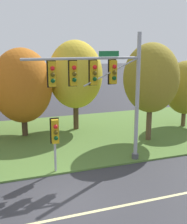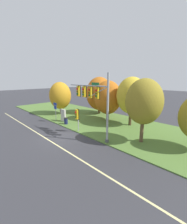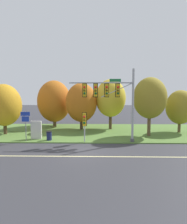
% 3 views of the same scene
% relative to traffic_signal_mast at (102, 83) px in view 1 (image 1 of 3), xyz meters
% --- Properties ---
extents(ground_plane, '(160.00, 160.00, 0.00)m').
position_rel_traffic_signal_mast_xyz_m(ground_plane, '(-2.83, -2.93, -4.64)').
color(ground_plane, '#333338').
extents(lane_stripe, '(36.00, 0.16, 0.01)m').
position_rel_traffic_signal_mast_xyz_m(lane_stripe, '(-2.83, -4.13, -4.64)').
color(lane_stripe, beige).
rests_on(lane_stripe, ground).
extents(grass_verge, '(48.00, 11.50, 0.10)m').
position_rel_traffic_signal_mast_xyz_m(grass_verge, '(-2.83, 5.32, -4.59)').
color(grass_verge, '#517533').
rests_on(grass_verge, ground).
extents(traffic_signal_mast, '(6.40, 0.49, 7.13)m').
position_rel_traffic_signal_mast_xyz_m(traffic_signal_mast, '(0.00, 0.00, 0.00)').
color(traffic_signal_mast, '#9EA0A5').
rests_on(traffic_signal_mast, grass_verge).
extents(pedestrian_signal_near_kerb, '(0.46, 0.55, 2.91)m').
position_rel_traffic_signal_mast_xyz_m(pedestrian_signal_near_kerb, '(-2.65, -0.29, -2.46)').
color(pedestrian_signal_near_kerb, '#9EA0A5').
rests_on(pedestrian_signal_near_kerb, grass_verge).
extents(tree_behind_signpost, '(4.21, 4.21, 6.28)m').
position_rel_traffic_signal_mast_xyz_m(tree_behind_signpost, '(-3.55, 6.48, -0.90)').
color(tree_behind_signpost, '#423021').
rests_on(tree_behind_signpost, grass_verge).
extents(tree_mid_verge, '(4.10, 4.10, 6.82)m').
position_rel_traffic_signal_mast_xyz_m(tree_mid_verge, '(0.42, 6.84, -0.30)').
color(tree_mid_verge, '#4C3823').
rests_on(tree_mid_verge, grass_verge).
extents(tree_tall_centre, '(3.71, 3.71, 6.62)m').
position_rel_traffic_signal_mast_xyz_m(tree_tall_centre, '(4.50, 2.72, -0.26)').
color(tree_tall_centre, brown).
rests_on(tree_tall_centre, grass_verge).
extents(tree_right_far, '(3.37, 3.37, 5.26)m').
position_rel_traffic_signal_mast_xyz_m(tree_right_far, '(8.88, 4.74, -1.40)').
color(tree_right_far, brown).
rests_on(tree_right_far, grass_verge).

